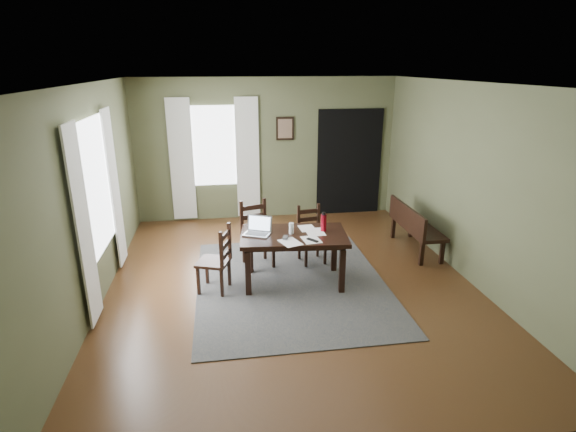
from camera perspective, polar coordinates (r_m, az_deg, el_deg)
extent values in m
cube|color=#492C16|center=(6.37, 0.41, -8.60)|extent=(5.00, 6.00, 0.01)
cube|color=#525839|center=(8.77, -2.70, 8.42)|extent=(5.00, 0.02, 2.70)
cube|color=#525839|center=(3.15, 9.31, -11.40)|extent=(5.00, 0.02, 2.70)
cube|color=#525839|center=(6.01, -23.80, 1.99)|extent=(0.02, 6.00, 2.70)
cube|color=#525839|center=(6.72, 22.04, 3.86)|extent=(0.02, 6.00, 2.70)
cube|color=white|center=(5.66, 0.48, 16.52)|extent=(5.00, 6.00, 0.02)
cube|color=#3C3C3C|center=(6.36, 0.41, -8.52)|extent=(2.60, 3.20, 0.01)
cube|color=black|center=(6.12, 0.73, -2.54)|extent=(1.51, 0.99, 0.06)
cube|color=black|center=(6.13, 0.73, -2.99)|extent=(1.34, 0.82, 0.05)
cube|color=black|center=(5.95, -5.08, -7.26)|extent=(0.08, 0.08, 0.61)
cube|color=black|center=(6.56, -4.93, -4.70)|extent=(0.08, 0.08, 0.61)
cube|color=black|center=(6.04, 6.88, -6.93)|extent=(0.08, 0.08, 0.61)
cube|color=black|center=(6.64, 5.88, -4.43)|extent=(0.08, 0.08, 0.61)
cube|color=black|center=(6.08, -9.46, -5.78)|extent=(0.51, 0.51, 0.04)
cube|color=black|center=(6.36, -10.25, -6.81)|extent=(0.05, 0.05, 0.39)
cube|color=black|center=(6.26, -7.46, -7.09)|extent=(0.05, 0.05, 0.39)
cube|color=black|center=(6.09, -11.31, -8.08)|extent=(0.05, 0.05, 0.39)
cube|color=black|center=(5.99, -8.40, -8.41)|extent=(0.05, 0.05, 0.39)
cube|color=black|center=(6.08, -7.45, -3.07)|extent=(0.05, 0.05, 0.49)
cube|color=black|center=(5.78, -8.47, -4.31)|extent=(0.05, 0.05, 0.49)
cube|color=black|center=(5.98, -7.89, -4.85)|extent=(0.12, 0.29, 0.07)
cube|color=black|center=(5.93, -7.95, -3.67)|extent=(0.12, 0.29, 0.07)
cube|color=black|center=(5.88, -8.00, -2.47)|extent=(0.12, 0.29, 0.07)
cube|color=black|center=(6.74, -3.82, -2.77)|extent=(0.53, 0.53, 0.04)
cube|color=black|center=(6.62, -4.66, -5.36)|extent=(0.05, 0.05, 0.42)
cube|color=black|center=(6.92, -5.64, -4.28)|extent=(0.05, 0.05, 0.42)
cube|color=black|center=(6.73, -1.86, -4.87)|extent=(0.05, 0.05, 0.42)
cube|color=black|center=(7.03, -2.95, -3.83)|extent=(0.05, 0.05, 0.42)
cube|color=black|center=(6.76, -5.92, -0.27)|extent=(0.06, 0.06, 0.53)
cube|color=black|center=(6.88, -3.01, 0.15)|extent=(0.06, 0.06, 0.53)
cube|color=black|center=(6.86, -4.42, -1.19)|extent=(0.31, 0.11, 0.07)
cube|color=black|center=(6.81, -4.45, -0.06)|extent=(0.31, 0.11, 0.07)
cube|color=black|center=(6.77, -4.48, 1.09)|extent=(0.31, 0.11, 0.07)
cube|color=black|center=(6.87, 3.09, -2.78)|extent=(0.44, 0.44, 0.04)
cube|color=black|center=(6.76, 2.31, -5.00)|extent=(0.04, 0.04, 0.37)
cube|color=black|center=(7.03, 1.44, -4.04)|extent=(0.04, 0.04, 0.37)
cube|color=black|center=(6.87, 4.73, -4.66)|extent=(0.04, 0.04, 0.37)
cube|color=black|center=(7.13, 3.78, -3.73)|extent=(0.04, 0.04, 0.37)
cube|color=black|center=(6.88, 1.35, -0.54)|extent=(0.05, 0.05, 0.47)
cube|color=black|center=(6.99, 3.87, -0.27)|extent=(0.05, 0.05, 0.47)
cube|color=black|center=(6.98, 2.60, -1.39)|extent=(0.28, 0.07, 0.06)
cube|color=black|center=(6.93, 2.62, -0.41)|extent=(0.28, 0.07, 0.06)
cube|color=black|center=(6.89, 2.63, 0.59)|extent=(0.28, 0.07, 0.06)
cube|color=black|center=(7.61, 16.08, -1.31)|extent=(0.44, 1.36, 0.06)
cube|color=black|center=(7.27, 18.97, -4.39)|extent=(0.06, 0.06, 0.38)
cube|color=black|center=(7.13, 16.61, -4.61)|extent=(0.06, 0.06, 0.38)
cube|color=black|center=(8.24, 15.35, -1.30)|extent=(0.06, 0.06, 0.38)
cube|color=black|center=(8.11, 13.22, -1.43)|extent=(0.06, 0.06, 0.38)
cube|color=black|center=(7.47, 14.86, 0.00)|extent=(0.05, 1.36, 0.33)
cube|color=#B7B7BC|center=(6.09, -3.97, -2.31)|extent=(0.41, 0.36, 0.02)
cube|color=#B7B7BC|center=(6.16, -3.62, -0.91)|extent=(0.34, 0.20, 0.22)
cube|color=silver|center=(6.15, -3.64, -0.93)|extent=(0.29, 0.16, 0.19)
cube|color=#3F3F42|center=(6.07, -4.01, -2.26)|extent=(0.32, 0.25, 0.00)
cube|color=#3F3F42|center=(5.93, -0.32, -2.76)|extent=(0.09, 0.12, 0.04)
cube|color=black|center=(5.87, 3.12, -3.09)|extent=(0.14, 0.17, 0.02)
cylinder|color=silver|center=(6.09, 0.43, -1.57)|extent=(0.09, 0.09, 0.15)
cylinder|color=#A30C1D|center=(6.19, 4.54, -0.88)|extent=(0.08, 0.08, 0.23)
cylinder|color=black|center=(6.15, 4.57, 0.31)|extent=(0.05, 0.05, 0.04)
cube|color=white|center=(5.91, 2.98, -3.02)|extent=(0.26, 0.31, 0.00)
cube|color=white|center=(6.31, 2.44, -1.56)|extent=(0.23, 0.29, 0.00)
cube|color=white|center=(6.18, 3.44, -2.04)|extent=(0.25, 0.32, 0.00)
cube|color=white|center=(5.82, 0.29, -3.36)|extent=(0.32, 0.36, 0.00)
cube|color=white|center=(6.17, -23.21, 3.43)|extent=(0.01, 1.30, 1.70)
cube|color=white|center=(8.68, -9.35, 8.76)|extent=(1.00, 0.01, 1.50)
cube|color=silver|center=(5.47, -24.54, -1.33)|extent=(0.03, 0.48, 2.30)
cube|color=silver|center=(6.99, -21.17, 3.23)|extent=(0.03, 0.48, 2.30)
cube|color=silver|center=(8.72, -13.36, 6.88)|extent=(0.44, 0.03, 2.30)
cube|color=silver|center=(8.71, -5.15, 7.29)|extent=(0.44, 0.03, 2.30)
cube|color=black|center=(8.72, -0.39, 11.05)|extent=(0.34, 0.03, 0.44)
cube|color=brown|center=(8.71, -0.38, 11.03)|extent=(0.27, 0.01, 0.36)
cube|color=black|center=(9.12, 7.78, 6.75)|extent=(1.30, 0.03, 2.10)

